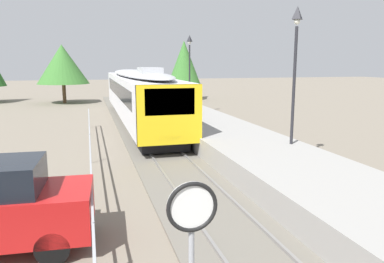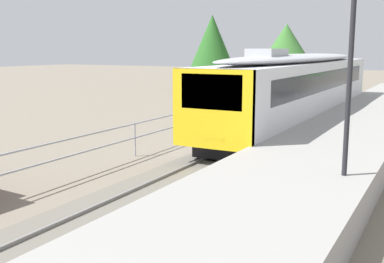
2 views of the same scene
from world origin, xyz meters
TOP-DOWN VIEW (x-y plane):
  - ground_plane at (-3.00, 22.00)m, footprint 160.00×160.00m
  - track_rails at (0.00, 22.00)m, footprint 3.20×60.00m
  - commuter_train at (0.00, 30.69)m, footprint 2.82×20.53m
  - station_platform at (3.25, 22.00)m, footprint 3.90×60.00m
  - platform_lamp_mid_platform at (4.54, 18.48)m, footprint 0.34×0.34m
  - tree_behind_carpark at (-5.67, 46.26)m, footprint 5.20×5.20m
  - tree_behind_station_far at (-13.80, 48.71)m, footprint 4.59×4.59m

SIDE VIEW (x-z plane):
  - ground_plane at x=-3.00m, z-range 0.00..0.00m
  - track_rails at x=0.00m, z-range -0.04..0.10m
  - station_platform at x=3.25m, z-range 0.00..0.90m
  - commuter_train at x=0.00m, z-range 0.28..4.02m
  - tree_behind_carpark at x=-5.67m, z-range 0.99..6.96m
  - tree_behind_station_far at x=-13.80m, z-range 0.86..8.01m
  - platform_lamp_mid_platform at x=4.54m, z-range 1.95..7.30m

